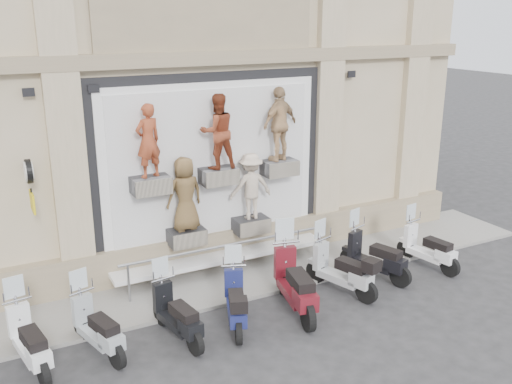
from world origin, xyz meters
The scene contains 14 objects.
ground centered at (0.00, 0.00, 0.00)m, with size 90.00×90.00×0.00m, color #29292C.
sidewalk centered at (0.00, 2.10, 0.04)m, with size 16.00×2.20×0.08m, color gray.
building centered at (0.00, 7.00, 6.00)m, with size 14.00×8.60×12.00m, color #C1AD8D, non-canonical shape.
shop_vitrine centered at (0.09, 2.75, 2.39)m, with size 5.60×0.83×4.30m.
guard_rail centered at (0.00, 2.00, 0.47)m, with size 5.06×0.10×0.93m, color #9EA0A5, non-canonical shape.
clock_sign_bracket centered at (-3.90, 2.47, 2.80)m, with size 0.10×0.80×1.02m.
scooter_b centered at (-4.38, 0.60, 0.73)m, with size 0.53×1.81×1.47m, color white, non-canonical shape.
scooter_c centered at (-3.26, 0.53, 0.71)m, with size 0.51×1.74×1.41m, color #90989C, non-canonical shape.
scooter_d centered at (-1.87, 0.32, 0.71)m, with size 0.51×1.75×1.42m, color black, non-canonical shape.
scooter_e centered at (-0.71, 0.26, 0.72)m, with size 0.51×1.76×1.43m, color #171C50, non-canonical shape.
scooter_f centered at (0.58, 0.23, 0.87)m, with size 0.63×2.14×1.74m, color #530E16, non-canonical shape.
scooter_g centered at (1.87, 0.46, 0.75)m, with size 0.54×1.86×1.51m, color #A2A5A8, non-canonical shape.
scooter_h centered at (2.98, 0.70, 0.75)m, with size 0.54×1.85×1.50m, color black, non-canonical shape.
scooter_i centered at (4.45, 0.57, 0.71)m, with size 0.51×1.75×1.42m, color white, non-canonical shape.
Camera 1 is at (-4.86, -8.56, 5.72)m, focal length 40.00 mm.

